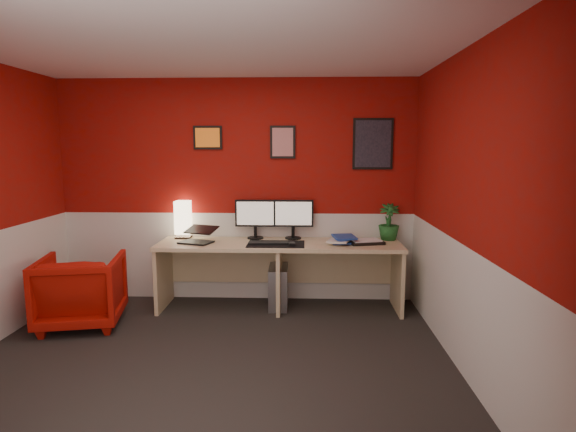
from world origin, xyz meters
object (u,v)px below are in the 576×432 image
object	(u,v)px
laptop	(196,233)
monitor_right	(293,213)
zen_tray	(366,242)
desk	(279,276)
armchair	(81,290)
shoji_lamp	(183,220)
monitor_left	(255,213)
pc_tower	(278,287)
potted_plant	(389,222)

from	to	relation	value
laptop	monitor_right	world-z (taller)	monitor_right
zen_tray	desk	bearing A→B (deg)	179.92
zen_tray	armchair	bearing A→B (deg)	-169.09
desk	armchair	bearing A→B (deg)	-164.05
shoji_lamp	monitor_right	world-z (taller)	monitor_right
monitor_left	shoji_lamp	bearing A→B (deg)	179.43
zen_tray	pc_tower	xyz separation A→B (m)	(-0.94, 0.06, -0.52)
desk	potted_plant	distance (m)	1.34
potted_plant	desk	bearing A→B (deg)	-170.11
laptop	pc_tower	distance (m)	1.07
monitor_right	potted_plant	world-z (taller)	monitor_right
potted_plant	armchair	world-z (taller)	potted_plant
desk	potted_plant	bearing A→B (deg)	9.89
monitor_right	pc_tower	size ratio (longest dim) A/B	1.29
monitor_right	zen_tray	size ratio (longest dim) A/B	1.66
potted_plant	pc_tower	xyz separation A→B (m)	(-1.21, -0.15, -0.71)
desk	monitor_right	world-z (taller)	monitor_right
zen_tray	shoji_lamp	bearing A→B (deg)	173.41
potted_plant	monitor_left	bearing A→B (deg)	179.43
armchair	potted_plant	bearing A→B (deg)	-177.92
potted_plant	pc_tower	world-z (taller)	potted_plant
shoji_lamp	pc_tower	distance (m)	1.30
monitor_left	laptop	bearing A→B (deg)	-155.60
potted_plant	pc_tower	bearing A→B (deg)	-172.97
desk	monitor_left	world-z (taller)	monitor_left
monitor_right	armchair	bearing A→B (deg)	-159.31
desk	monitor_right	size ratio (longest dim) A/B	4.48
shoji_lamp	laptop	distance (m)	0.36
desk	zen_tray	size ratio (longest dim) A/B	7.43
shoji_lamp	armchair	size ratio (longest dim) A/B	0.52
monitor_left	zen_tray	xyz separation A→B (m)	(1.20, -0.22, -0.28)
desk	laptop	distance (m)	1.01
pc_tower	armchair	distance (m)	2.01
laptop	monitor_right	distance (m)	1.08
monitor_right	armchair	distance (m)	2.31
laptop	zen_tray	bearing A→B (deg)	20.99
desk	laptop	bearing A→B (deg)	-176.64
desk	shoji_lamp	bearing A→B (deg)	168.06
monitor_right	zen_tray	world-z (taller)	monitor_right
monitor_left	potted_plant	bearing A→B (deg)	-0.57
armchair	zen_tray	bearing A→B (deg)	179.33
armchair	shoji_lamp	bearing A→B (deg)	-148.18
laptop	pc_tower	world-z (taller)	laptop
desk	shoji_lamp	size ratio (longest dim) A/B	6.50
pc_tower	zen_tray	bearing A→B (deg)	-4.71
desk	armchair	distance (m)	2.00
laptop	monitor_left	size ratio (longest dim) A/B	0.57
shoji_lamp	laptop	world-z (taller)	shoji_lamp
armchair	pc_tower	bearing A→B (deg)	-173.88
desk	armchair	size ratio (longest dim) A/B	3.38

